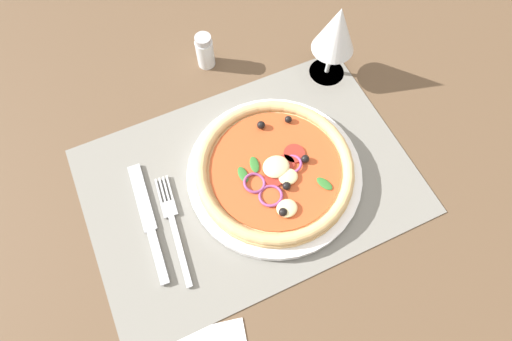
{
  "coord_description": "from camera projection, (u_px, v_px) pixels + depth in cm",
  "views": [
    {
      "loc": [
        -9.89,
        -24.24,
        59.15
      ],
      "look_at": [
        1.19,
        0.0,
        2.81
      ],
      "focal_mm": 28.24,
      "sensor_mm": 36.0,
      "label": 1
    }
  ],
  "objects": [
    {
      "name": "ground_plane",
      "position": [
        249.0,
        184.0,
        0.66
      ],
      "size": [
        190.0,
        140.0,
        2.4
      ],
      "primitive_type": "cube",
      "color": "brown"
    },
    {
      "name": "placemat",
      "position": [
        249.0,
        180.0,
        0.64
      ],
      "size": [
        51.3,
        35.24,
        0.4
      ],
      "primitive_type": "cube",
      "color": "slate",
      "rests_on": "ground_plane"
    },
    {
      "name": "plate",
      "position": [
        274.0,
        173.0,
        0.64
      ],
      "size": [
        27.7,
        27.7,
        1.41
      ],
      "primitive_type": "cylinder",
      "color": "white",
      "rests_on": "placemat"
    },
    {
      "name": "pizza",
      "position": [
        275.0,
        169.0,
        0.62
      ],
      "size": [
        24.82,
        24.82,
        2.62
      ],
      "color": "tan",
      "rests_on": "plate"
    },
    {
      "name": "fork",
      "position": [
        173.0,
        223.0,
        0.61
      ],
      "size": [
        3.29,
        18.06,
        0.44
      ],
      "rotation": [
        0.0,
        0.0,
        1.47
      ],
      "color": "#B2B5BA",
      "rests_on": "placemat"
    },
    {
      "name": "knife",
      "position": [
        148.0,
        220.0,
        0.61
      ],
      "size": [
        3.02,
        20.07,
        0.62
      ],
      "rotation": [
        0.0,
        0.0,
        1.5
      ],
      "color": "#B2B5BA",
      "rests_on": "placemat"
    },
    {
      "name": "wine_glass",
      "position": [
        336.0,
        32.0,
        0.65
      ],
      "size": [
        7.2,
        7.2,
        14.9
      ],
      "color": "silver",
      "rests_on": "ground_plane"
    },
    {
      "name": "pepper_shaker",
      "position": [
        205.0,
        51.0,
        0.72
      ],
      "size": [
        3.2,
        3.2,
        6.7
      ],
      "color": "silver",
      "rests_on": "ground_plane"
    }
  ]
}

